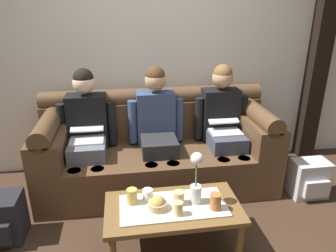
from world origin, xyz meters
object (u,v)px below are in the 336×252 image
(backpack_left, at_px, (0,219))
(person_right, at_px, (223,121))
(coffee_table, at_px, (173,211))
(cup_far_right, at_px, (216,201))
(person_left, at_px, (87,128))
(cup_far_left, at_px, (178,208))
(flower_vase, at_px, (196,179))
(couch, at_px, (157,150))
(backpack_right, at_px, (309,179))
(snack_bowl, at_px, (158,204))
(cup_far_center, at_px, (148,194))
(cup_near_right, at_px, (179,198))
(person_middle, at_px, (157,124))
(cup_near_left, at_px, (132,196))

(backpack_left, bearing_deg, person_right, 18.45)
(coffee_table, relative_size, cup_far_right, 8.24)
(person_left, bearing_deg, cup_far_left, -57.50)
(flower_vase, bearing_deg, cup_far_left, -140.76)
(cup_far_left, xyz_separation_m, cup_far_right, (0.28, 0.03, 0.01))
(flower_vase, bearing_deg, coffee_table, -176.97)
(couch, relative_size, person_right, 1.88)
(backpack_right, bearing_deg, snack_bowl, -160.99)
(coffee_table, distance_m, cup_far_center, 0.23)
(snack_bowl, height_order, cup_far_center, snack_bowl)
(person_right, xyz_separation_m, cup_near_right, (-0.63, -0.97, -0.21))
(snack_bowl, bearing_deg, person_left, 119.15)
(person_left, relative_size, snack_bowl, 8.86)
(cup_far_right, bearing_deg, person_middle, 105.38)
(person_right, relative_size, cup_far_center, 14.83)
(person_left, height_order, person_right, same)
(coffee_table, distance_m, snack_bowl, 0.16)
(coffee_table, distance_m, backpack_right, 1.53)
(cup_near_right, relative_size, cup_far_left, 1.02)
(coffee_table, height_order, backpack_right, coffee_table)
(person_right, xyz_separation_m, backpack_right, (0.76, -0.47, -0.48))
(person_right, relative_size, cup_near_left, 10.44)
(person_right, xyz_separation_m, cup_far_center, (-0.86, -0.87, -0.22))
(cup_far_left, relative_size, backpack_left, 0.26)
(person_middle, xyz_separation_m, person_right, (0.68, -0.00, -0.00))
(person_middle, distance_m, cup_far_center, 0.92)
(couch, relative_size, backpack_right, 6.23)
(backpack_left, bearing_deg, snack_bowl, -15.23)
(person_middle, height_order, person_right, same)
(couch, xyz_separation_m, cup_near_left, (-0.30, -0.91, 0.09))
(person_middle, distance_m, flower_vase, 0.99)
(couch, xyz_separation_m, flower_vase, (0.17, -0.97, 0.23))
(couch, xyz_separation_m, cup_far_center, (-0.18, -0.88, 0.07))
(flower_vase, distance_m, cup_far_right, 0.21)
(couch, distance_m, flower_vase, 1.01)
(coffee_table, relative_size, cup_near_right, 9.77)
(flower_vase, distance_m, snack_bowl, 0.33)
(person_left, bearing_deg, cup_far_center, -60.18)
(flower_vase, bearing_deg, cup_near_right, -179.82)
(cup_far_center, bearing_deg, flower_vase, -15.13)
(cup_far_center, distance_m, backpack_left, 1.20)
(cup_near_right, bearing_deg, backpack_right, 19.72)
(couch, bearing_deg, backpack_left, -153.16)
(person_middle, height_order, snack_bowl, person_middle)
(person_left, xyz_separation_m, snack_bowl, (0.56, -1.01, -0.22))
(cup_far_left, relative_size, cup_far_right, 0.83)
(cup_near_left, height_order, backpack_left, cup_near_left)
(person_middle, relative_size, cup_far_right, 10.06)
(flower_vase, height_order, backpack_left, flower_vase)
(person_left, xyz_separation_m, cup_far_center, (0.50, -0.87, -0.22))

